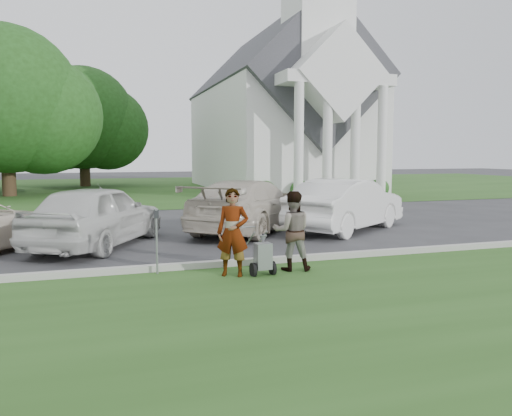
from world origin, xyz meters
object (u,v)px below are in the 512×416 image
tree_back (83,123)px  person_left (233,233)px  tree_left (5,106)px  car_d (347,205)px  striping_cart (263,257)px  parking_meter_near (157,233)px  car_c (249,205)px  person_right (292,232)px  car_b (97,215)px  church (279,103)px

tree_back → person_left: bearing=-83.7°
tree_left → car_d: bearing=-54.9°
striping_cart → car_d: (4.43, 4.84, 0.44)m
tree_back → car_d: (8.35, -25.58, -3.90)m
striping_cart → car_d: size_ratio=0.20×
parking_meter_near → car_c: 5.97m
person_right → parking_meter_near: person_right is taller
striping_cart → car_d: 6.58m
car_b → car_d: bearing=-147.8°
tree_back → parking_meter_near: tree_back is taller
church → tree_back: (-13.01, 6.87, -1.21)m
tree_left → person_right: (8.64, -22.19, -4.28)m
car_c → car_d: car_d is taller
parking_meter_near → tree_left: bearing=105.3°
parking_meter_near → car_b: size_ratio=0.27×
car_b → car_c: 4.73m
tree_back → parking_meter_near: 29.98m
person_right → car_d: size_ratio=0.33×
tree_back → car_b: (0.80, -26.05, -3.90)m
striping_cart → car_c: size_ratio=0.17×
church → parking_meter_near: size_ratio=18.06×
car_b → car_c: bearing=-135.7°
striping_cart → car_b: bearing=121.4°
church → car_d: size_ratio=4.83×
striping_cart → car_d: car_d is taller
tree_back → person_right: tree_back is taller
tree_back → car_d: tree_back is taller
tree_back → parking_meter_near: bearing=-86.3°
tree_back → person_right: 30.79m
tree_left → car_b: bearing=-75.1°
tree_back → church: bearing=-27.8°
tree_left → parking_meter_near: bearing=-74.7°
striping_cart → parking_meter_near: (-1.99, 0.76, 0.46)m
church → striping_cart: 25.85m
parking_meter_near → car_c: size_ratio=0.24×
tree_left → tree_back: size_ratio=1.11×
car_d → tree_left: bearing=0.9°
tree_left → person_left: 23.85m
car_b → tree_back: bearing=-59.5°
striping_cart → person_right: bearing=14.2°
tree_back → car_b: 26.35m
person_right → person_left: bearing=19.1°
striping_cart → car_b: 5.39m
tree_back → striping_cart: tree_back is taller
tree_left → car_c: tree_left is taller
church → tree_left: (-17.01, -1.13, -0.83)m
tree_left → person_left: size_ratio=6.09×
tree_back → striping_cart: (3.92, -30.43, -4.34)m
tree_back → striping_cart: size_ratio=9.81×
person_right → car_c: person_right is taller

